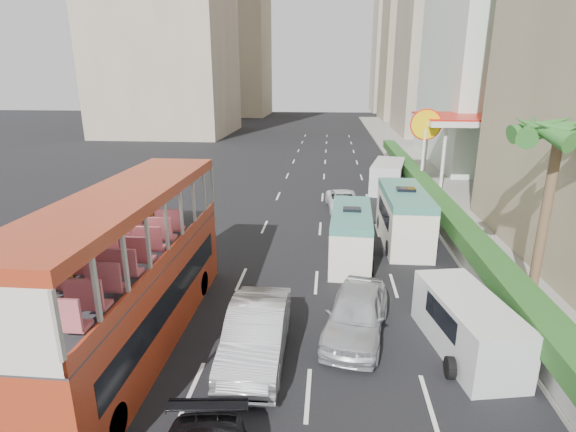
# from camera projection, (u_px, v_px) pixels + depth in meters

# --- Properties ---
(ground_plane) EXTENTS (200.00, 200.00, 0.00)m
(ground_plane) POSITION_uv_depth(u_px,v_px,m) (324.00, 352.00, 14.05)
(ground_plane) COLOR black
(ground_plane) RESTS_ON ground
(double_decker_bus) EXTENTS (2.50, 11.00, 5.06)m
(double_decker_bus) POSITION_uv_depth(u_px,v_px,m) (131.00, 271.00, 13.83)
(double_decker_bus) COLOR #A23217
(double_decker_bus) RESTS_ON ground
(car_silver_lane_a) EXTENTS (1.79, 5.00, 1.64)m
(car_silver_lane_a) POSITION_uv_depth(u_px,v_px,m) (257.00, 357.00, 13.84)
(car_silver_lane_a) COLOR silver
(car_silver_lane_a) RESTS_ON ground
(car_silver_lane_b) EXTENTS (2.70, 4.87, 1.57)m
(car_silver_lane_b) POSITION_uv_depth(u_px,v_px,m) (355.00, 334.00, 15.05)
(car_silver_lane_b) COLOR silver
(car_silver_lane_b) RESTS_ON ground
(van_asset) EXTENTS (2.41, 4.44, 1.18)m
(van_asset) POSITION_uv_depth(u_px,v_px,m) (343.00, 210.00, 29.14)
(van_asset) COLOR silver
(van_asset) RESTS_ON ground
(minibus_near) EXTENTS (2.04, 5.45, 2.38)m
(minibus_near) POSITION_uv_depth(u_px,v_px,m) (351.00, 235.00, 20.92)
(minibus_near) COLOR silver
(minibus_near) RESTS_ON ground
(minibus_far) EXTENTS (2.12, 6.19, 2.73)m
(minibus_far) POSITION_uv_depth(u_px,v_px,m) (404.00, 217.00, 23.12)
(minibus_far) COLOR silver
(minibus_far) RESTS_ON ground
(panel_van_near) EXTENTS (2.61, 4.73, 1.79)m
(panel_van_near) POSITION_uv_depth(u_px,v_px,m) (467.00, 325.00, 13.91)
(panel_van_near) COLOR silver
(panel_van_near) RESTS_ON ground
(panel_van_far) EXTENTS (3.19, 5.65, 2.13)m
(panel_van_far) POSITION_uv_depth(u_px,v_px,m) (388.00, 176.00, 33.96)
(panel_van_far) COLOR silver
(panel_van_far) RESTS_ON ground
(sidewalk) EXTENTS (6.00, 120.00, 0.18)m
(sidewalk) POSITION_uv_depth(u_px,v_px,m) (438.00, 180.00, 37.01)
(sidewalk) COLOR #99968C
(sidewalk) RESTS_ON ground
(kerb_wall) EXTENTS (0.30, 44.00, 1.00)m
(kerb_wall) POSITION_uv_depth(u_px,v_px,m) (433.00, 210.00, 26.62)
(kerb_wall) COLOR silver
(kerb_wall) RESTS_ON sidewalk
(hedge) EXTENTS (1.10, 44.00, 0.70)m
(hedge) POSITION_uv_depth(u_px,v_px,m) (434.00, 196.00, 26.36)
(hedge) COLOR #2D6626
(hedge) RESTS_ON kerb_wall
(palm_tree) EXTENTS (0.36, 0.36, 6.40)m
(palm_tree) POSITION_uv_depth(u_px,v_px,m) (545.00, 218.00, 16.17)
(palm_tree) COLOR brown
(palm_tree) RESTS_ON sidewalk
(shell_station) EXTENTS (6.50, 8.00, 5.50)m
(shell_station) POSITION_uv_depth(u_px,v_px,m) (461.00, 152.00, 34.23)
(shell_station) COLOR silver
(shell_station) RESTS_ON ground
(tower_far_a) EXTENTS (14.00, 14.00, 44.00)m
(tower_far_a) POSITION_uv_depth(u_px,v_px,m) (425.00, 0.00, 84.00)
(tower_far_a) COLOR tan
(tower_far_a) RESTS_ON ground
(tower_far_b) EXTENTS (14.00, 14.00, 40.00)m
(tower_far_b) POSITION_uv_depth(u_px,v_px,m) (405.00, 25.00, 105.51)
(tower_far_b) COLOR #B6A48F
(tower_far_b) RESTS_ON ground
(tower_left_b) EXTENTS (16.00, 16.00, 46.00)m
(tower_left_b) POSITION_uv_depth(u_px,v_px,m) (229.00, 4.00, 94.73)
(tower_left_b) COLOR tan
(tower_left_b) RESTS_ON ground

